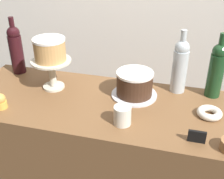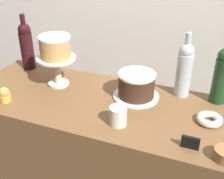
{
  "view_description": "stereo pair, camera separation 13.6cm",
  "coord_description": "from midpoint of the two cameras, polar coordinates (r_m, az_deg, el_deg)",
  "views": [
    {
      "loc": [
        0.31,
        -1.15,
        1.68
      ],
      "look_at": [
        0.0,
        0.0,
        1.01
      ],
      "focal_mm": 46.72,
      "sensor_mm": 36.0,
      "label": 1
    },
    {
      "loc": [
        0.44,
        -1.1,
        1.68
      ],
      "look_at": [
        0.0,
        0.0,
        1.01
      ],
      "focal_mm": 46.72,
      "sensor_mm": 36.0,
      "label": 2
    }
  ],
  "objects": [
    {
      "name": "display_counter",
      "position": [
        1.7,
        -2.39,
        -16.33
      ],
      "size": [
        1.51,
        0.54,
        0.93
      ],
      "color": "brown",
      "rests_on": "ground_plane"
    },
    {
      "name": "cake_stand_pedestal",
      "position": [
        1.54,
        -14.18,
        3.78
      ],
      "size": [
        0.2,
        0.2,
        0.16
      ],
      "color": "beige",
      "rests_on": "display_counter"
    },
    {
      "name": "donut_sugar",
      "position": [
        1.36,
        15.86,
        -4.52
      ],
      "size": [
        0.11,
        0.11,
        0.03
      ],
      "color": "silver",
      "rests_on": "display_counter"
    },
    {
      "name": "wine_bottle_green",
      "position": [
        1.47,
        17.32,
        3.73
      ],
      "size": [
        0.08,
        0.08,
        0.33
      ],
      "color": "#193D1E",
      "rests_on": "display_counter"
    },
    {
      "name": "white_layer_cake",
      "position": [
        1.5,
        -14.69,
        7.56
      ],
      "size": [
        0.16,
        0.16,
        0.11
      ],
      "color": "tan",
      "rests_on": "cake_stand_pedestal"
    },
    {
      "name": "cupcake_caramel",
      "position": [
        1.48,
        -23.49,
        -2.21
      ],
      "size": [
        0.06,
        0.06,
        0.07
      ],
      "color": "gold",
      "rests_on": "display_counter"
    },
    {
      "name": "coffee_cup_ceramic",
      "position": [
        1.25,
        -1.08,
        -5.18
      ],
      "size": [
        0.08,
        0.08,
        0.09
      ],
      "color": "silver",
      "rests_on": "display_counter"
    },
    {
      "name": "wine_bottle_dark_red",
      "position": [
        1.76,
        -20.44,
        7.43
      ],
      "size": [
        0.08,
        0.08,
        0.33
      ],
      "color": "black",
      "rests_on": "display_counter"
    },
    {
      "name": "wine_bottle_clear",
      "position": [
        1.47,
        10.61,
        4.63
      ],
      "size": [
        0.08,
        0.08,
        0.33
      ],
      "color": "#B2BCC1",
      "rests_on": "display_counter"
    },
    {
      "name": "silver_serving_platter",
      "position": [
        1.47,
        1.71,
        -1.11
      ],
      "size": [
        0.23,
        0.23,
        0.01
      ],
      "color": "silver",
      "rests_on": "display_counter"
    },
    {
      "name": "price_sign_chalkboard",
      "position": [
        1.19,
        13.12,
        -9.08
      ],
      "size": [
        0.07,
        0.01,
        0.05
      ],
      "color": "black",
      "rests_on": "display_counter"
    },
    {
      "name": "chocolate_round_cake",
      "position": [
        1.43,
        1.75,
        1.16
      ],
      "size": [
        0.18,
        0.18,
        0.12
      ],
      "color": "#3D2619",
      "rests_on": "silver_serving_platter"
    }
  ]
}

